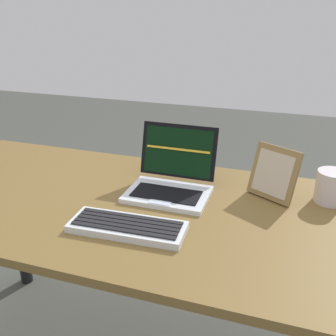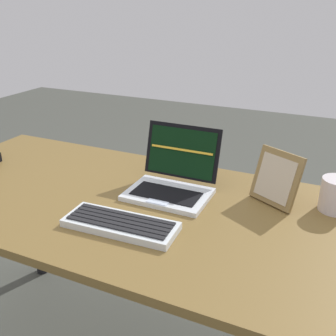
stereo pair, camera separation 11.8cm
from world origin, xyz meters
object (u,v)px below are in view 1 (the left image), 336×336
at_px(laptop_front, 171,180).
at_px(external_keyboard, 127,227).
at_px(photo_frame, 274,173).
at_px(coffee_mug, 332,187).

bearing_deg(laptop_front, external_keyboard, -99.06).
bearing_deg(laptop_front, photo_frame, 11.92).
bearing_deg(external_keyboard, photo_frame, 42.36).
distance_m(external_keyboard, photo_frame, 0.48).
relative_size(laptop_front, coffee_mug, 1.86).
bearing_deg(external_keyboard, coffee_mug, 33.44).
bearing_deg(photo_frame, laptop_front, -168.08).
relative_size(photo_frame, coffee_mug, 1.18).
xyz_separation_m(external_keyboard, photo_frame, (0.35, 0.32, 0.07)).
relative_size(external_keyboard, photo_frame, 1.94).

